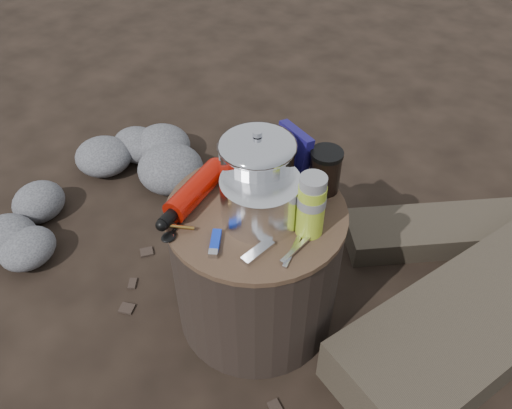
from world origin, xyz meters
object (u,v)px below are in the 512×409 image
Objects in this scene: thermos at (311,206)px; fuel_bottle at (195,190)px; travel_mug at (325,171)px; camping_pot at (257,167)px; stump at (256,265)px.

fuel_bottle is at bearing -167.33° from thermos.
travel_mug is at bearing 36.05° from fuel_bottle.
fuel_bottle is 0.33m from thermos.
travel_mug is at bearing 106.72° from thermos.
thermos is 0.18m from travel_mug.
fuel_bottle is (-0.13, -0.11, -0.07)m from camping_pot.
camping_pot is at bearing -137.48° from travel_mug.
fuel_bottle is 2.16× the size of travel_mug.
camping_pot is 0.19m from travel_mug.
stump is at bearing -174.42° from thermos.
stump is 0.36m from travel_mug.
thermos reaches higher than travel_mug.
camping_pot reaches higher than thermos.
camping_pot is 1.14× the size of thermos.
travel_mug is (0.11, 0.18, 0.29)m from stump.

